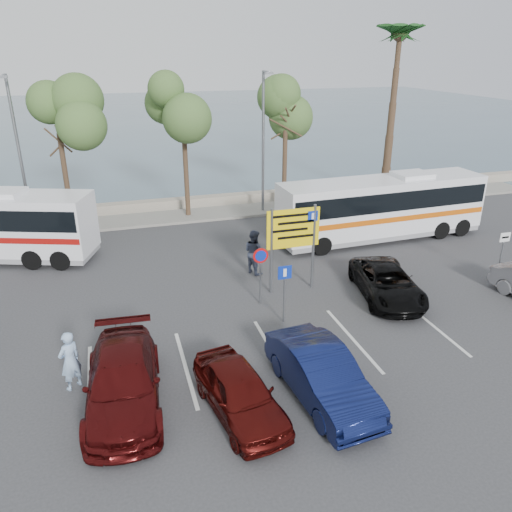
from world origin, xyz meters
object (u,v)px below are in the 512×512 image
object	(u,v)px
pedestrian_near	(70,361)
car_maroon	(123,381)
street_lamp_right	(264,136)
pedestrian_far	(254,252)
street_lamp_left	(18,148)
direction_sign	(293,235)
suv_black	(387,283)
coach_bus_right	(381,210)
car_blue	(321,375)
car_red	(240,392)

from	to	relation	value
pedestrian_near	car_maroon	bearing A→B (deg)	103.62
street_lamp_right	pedestrian_far	size ratio (longest dim) A/B	4.01
street_lamp_left	direction_sign	world-z (taller)	street_lamp_left
street_lamp_left	suv_black	bearing A→B (deg)	-39.81
street_lamp_right	coach_bus_right	size ratio (longest dim) A/B	0.73
suv_black	pedestrian_far	bearing A→B (deg)	150.72
car_blue	suv_black	world-z (taller)	car_blue
street_lamp_right	suv_black	size ratio (longest dim) A/B	1.76
direction_sign	car_blue	distance (m)	7.09
car_blue	car_red	distance (m)	2.40
street_lamp_right	suv_black	world-z (taller)	street_lamp_right
street_lamp_left	direction_sign	distance (m)	15.24
direction_sign	pedestrian_far	distance (m)	2.73
car_blue	pedestrian_near	xyz separation A→B (m)	(-6.82, 2.47, 0.18)
street_lamp_left	pedestrian_near	xyz separation A→B (m)	(2.58, -14.55, -3.67)
pedestrian_near	pedestrian_far	world-z (taller)	pedestrian_far
car_blue	pedestrian_far	world-z (taller)	pedestrian_far
car_red	pedestrian_far	bearing A→B (deg)	61.48
suv_black	pedestrian_far	world-z (taller)	pedestrian_far
street_lamp_right	car_red	world-z (taller)	street_lamp_right
coach_bus_right	pedestrian_near	world-z (taller)	coach_bus_right
suv_black	car_blue	bearing A→B (deg)	-123.75
street_lamp_left	car_blue	bearing A→B (deg)	-61.09
direction_sign	pedestrian_near	bearing A→B (deg)	-153.34
direction_sign	coach_bus_right	bearing A→B (deg)	33.72
street_lamp_right	pedestrian_near	world-z (taller)	street_lamp_right
street_lamp_right	car_red	distance (m)	18.47
street_lamp_left	car_blue	size ratio (longest dim) A/B	1.76
direction_sign	suv_black	bearing A→B (deg)	-26.42
car_red	suv_black	bearing A→B (deg)	24.29
street_lamp_left	car_maroon	size ratio (longest dim) A/B	1.60
street_lamp_right	suv_black	distance (m)	12.74
pedestrian_far	street_lamp_right	bearing A→B (deg)	-46.34
street_lamp_right	car_maroon	distance (m)	18.50
suv_black	pedestrian_near	bearing A→B (deg)	-156.57
direction_sign	pedestrian_near	size ratio (longest dim) A/B	1.93
street_lamp_right	pedestrian_far	xyz separation A→B (m)	(-3.00, -8.23, -3.60)
car_red	pedestrian_far	size ratio (longest dim) A/B	1.97
suv_black	pedestrian_far	distance (m)	5.84
car_blue	coach_bus_right	bearing A→B (deg)	47.86
car_blue	pedestrian_near	world-z (taller)	pedestrian_near
street_lamp_right	coach_bus_right	world-z (taller)	street_lamp_right
suv_black	direction_sign	bearing A→B (deg)	164.94
street_lamp_right	coach_bus_right	distance (m)	8.08
car_blue	car_maroon	bearing A→B (deg)	160.35
street_lamp_left	pedestrian_far	world-z (taller)	street_lamp_left
street_lamp_right	street_lamp_left	bearing A→B (deg)	180.00
car_maroon	pedestrian_far	size ratio (longest dim) A/B	2.50
car_red	pedestrian_far	xyz separation A→B (m)	(3.00, 8.79, 0.33)
pedestrian_far	car_blue	bearing A→B (deg)	149.79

